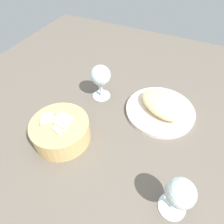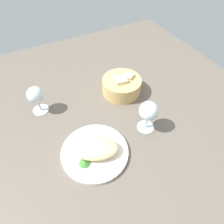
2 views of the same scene
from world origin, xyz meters
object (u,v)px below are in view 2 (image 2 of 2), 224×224
(wine_glass_near, at_px, (148,112))
(wine_glass_far, at_px, (36,96))
(bread_basket, at_px, (122,85))
(plate, at_px, (95,152))

(wine_glass_near, xyz_separation_m, wine_glass_far, (-0.34, 0.28, -0.01))
(wine_glass_near, bearing_deg, bread_basket, 85.16)
(wine_glass_near, bearing_deg, plate, -176.64)
(bread_basket, xyz_separation_m, wine_glass_near, (-0.02, -0.22, 0.05))
(bread_basket, bearing_deg, wine_glass_far, 170.87)
(bread_basket, height_order, wine_glass_near, wine_glass_near)
(wine_glass_far, bearing_deg, wine_glass_near, -39.80)
(wine_glass_near, height_order, wine_glass_far, wine_glass_near)
(bread_basket, distance_m, wine_glass_near, 0.23)
(plate, distance_m, bread_basket, 0.34)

